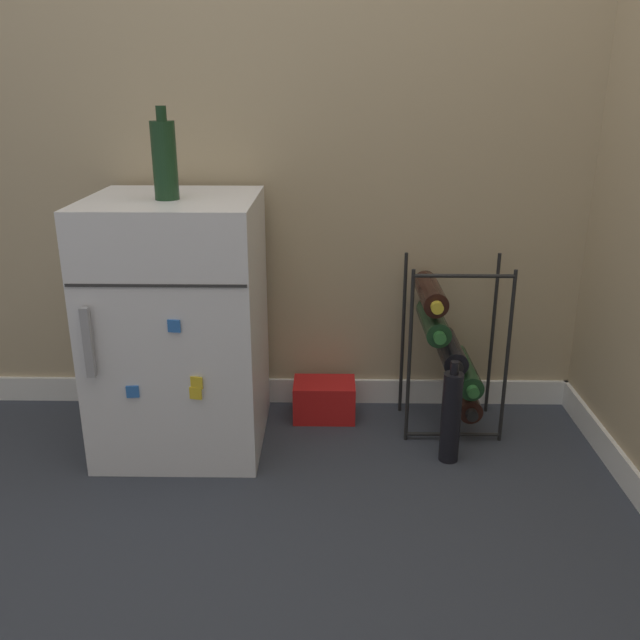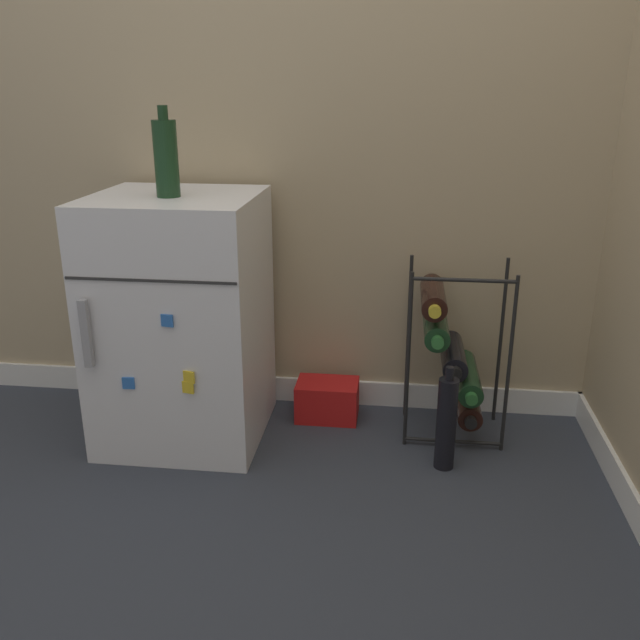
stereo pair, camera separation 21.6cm
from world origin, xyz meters
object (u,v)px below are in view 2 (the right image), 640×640
(wine_rack, at_px, (452,353))
(fridge_top_bottle, at_px, (166,157))
(soda_box, at_px, (327,400))
(loose_bottle_floor, at_px, (446,423))
(mini_fridge, at_px, (182,320))

(wine_rack, relative_size, fridge_top_bottle, 2.24)
(soda_box, relative_size, loose_bottle_floor, 0.64)
(soda_box, xyz_separation_m, fridge_top_bottle, (-0.45, -0.19, 0.84))
(loose_bottle_floor, bearing_deg, wine_rack, 84.67)
(soda_box, distance_m, loose_bottle_floor, 0.49)
(mini_fridge, bearing_deg, loose_bottle_floor, -8.59)
(loose_bottle_floor, bearing_deg, soda_box, 144.49)
(soda_box, height_order, fridge_top_bottle, fridge_top_bottle)
(fridge_top_bottle, bearing_deg, loose_bottle_floor, -6.22)
(wine_rack, bearing_deg, mini_fridge, -173.59)
(soda_box, bearing_deg, loose_bottle_floor, -35.51)
(mini_fridge, bearing_deg, soda_box, 18.56)
(wine_rack, distance_m, fridge_top_bottle, 1.07)
(fridge_top_bottle, relative_size, loose_bottle_floor, 0.78)
(mini_fridge, height_order, loose_bottle_floor, mini_fridge)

